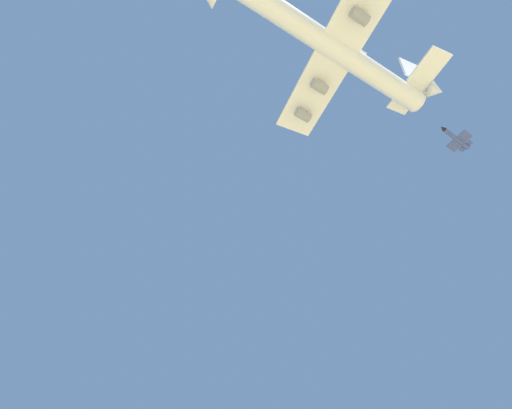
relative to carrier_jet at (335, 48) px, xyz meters
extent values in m
cylinder|color=white|center=(1.29, -0.27, 0.12)|extent=(68.27, 10.76, 6.40)
cone|color=white|center=(-34.33, 7.68, 0.71)|extent=(6.74, 7.18, 5.76)
cube|color=white|center=(-0.69, 0.02, -0.83)|extent=(24.51, 60.61, 9.91)
cylinder|color=gray|center=(-5.44, -21.54, 0.33)|extent=(5.18, 3.32, 3.00)
cylinder|color=gray|center=(-3.10, -10.92, -1.34)|extent=(5.18, 3.32, 3.00)
cylinder|color=gray|center=(1.58, 10.31, -4.68)|extent=(5.18, 3.32, 3.00)
cube|color=white|center=(-27.73, 7.41, 8.22)|extent=(8.30, 3.94, 10.39)
cube|color=white|center=(-27.98, 6.31, 0.91)|extent=(11.54, 22.83, 3.94)
cylinder|color=#38478C|center=(-58.81, -0.42, 7.02)|extent=(13.01, 1.56, 1.50)
cone|color=black|center=(-51.31, -0.38, 7.02)|extent=(2.01, 1.51, 1.50)
cube|color=#38478C|center=(-60.31, -0.42, 6.82)|extent=(4.44, 8.02, 0.24)
cube|color=#38478C|center=(-64.31, -0.44, 8.97)|extent=(2.40, 0.21, 2.60)
cube|color=#38478C|center=(-64.31, -0.44, 7.22)|extent=(2.02, 4.81, 0.20)
cylinder|color=silver|center=(-17.32, -3.28, 29.40)|extent=(13.09, 2.83, 1.50)
cone|color=black|center=(-9.86, -4.04, 29.40)|extent=(2.14, 1.70, 1.50)
cube|color=silver|center=(-18.82, -3.12, 29.20)|extent=(5.20, 8.41, 0.24)
cube|color=silver|center=(-22.79, -2.71, 31.35)|extent=(2.41, 0.45, 2.60)
cube|color=silver|center=(-22.79, -2.71, 29.60)|extent=(2.48, 4.98, 0.20)
camera|label=1|loc=(38.03, 15.86, -113.82)|focal=27.05mm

